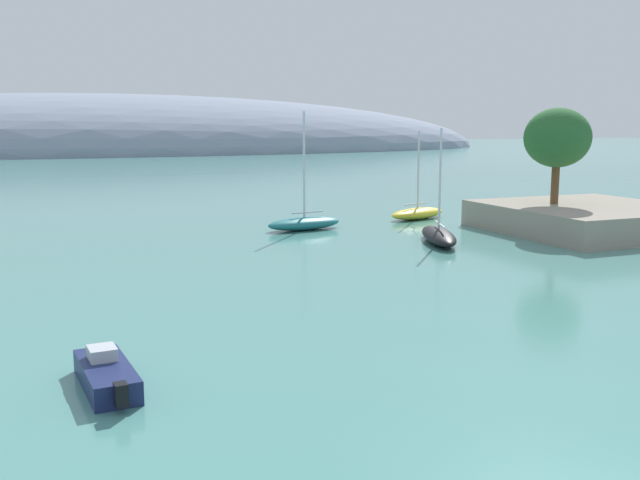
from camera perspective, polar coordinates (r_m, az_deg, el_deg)
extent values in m
cube|color=gray|center=(58.40, 20.55, 1.61)|extent=(13.71, 14.00, 2.03)
cylinder|color=brown|center=(58.25, 18.08, 4.17)|extent=(0.60, 0.60, 2.91)
ellipsoid|color=#28602D|center=(58.08, 18.26, 7.69)|extent=(5.01, 5.01, 4.51)
ellipsoid|color=gray|center=(223.05, -16.94, 6.75)|extent=(250.11, 89.95, 33.16)
ellipsoid|color=black|center=(50.23, 9.35, 0.33)|extent=(4.44, 7.74, 0.99)
cylinder|color=silver|center=(49.78, 9.47, 4.79)|extent=(0.15, 0.15, 6.85)
cube|color=silver|center=(49.78, 9.45, 1.23)|extent=(1.29, 3.22, 0.10)
ellipsoid|color=#1E6B70|center=(55.69, -1.25, 1.31)|extent=(6.48, 3.24, 0.99)
cylinder|color=silver|center=(55.25, -1.27, 5.96)|extent=(0.18, 0.18, 8.05)
cube|color=silver|center=(55.72, -1.01, 2.19)|extent=(2.77, 0.54, 0.10)
ellipsoid|color=yellow|center=(62.59, 7.70, 2.10)|extent=(6.44, 4.04, 0.95)
cylinder|color=silver|center=(62.24, 7.78, 5.53)|extent=(0.17, 0.17, 6.56)
cube|color=silver|center=(62.29, 7.55, 2.83)|extent=(2.61, 0.99, 0.10)
cube|color=navy|center=(23.83, -16.52, -10.27)|extent=(1.71, 4.12, 0.75)
cube|color=black|center=(21.67, -15.46, -11.69)|extent=(0.39, 0.47, 0.67)
cube|color=#B2B7C1|center=(24.22, -16.84, -8.55)|extent=(0.92, 1.03, 0.40)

